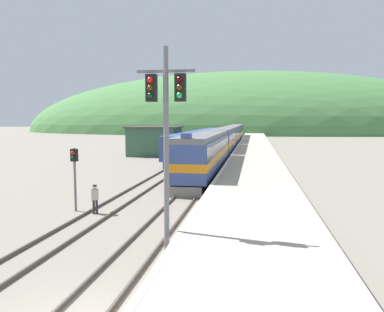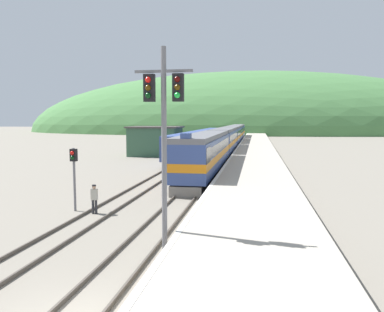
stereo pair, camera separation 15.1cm
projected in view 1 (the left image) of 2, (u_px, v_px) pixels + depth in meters
track_main at (232, 145)px, 78.25m from camera, size 1.52×180.00×0.16m
track_siding at (214, 144)px, 78.90m from camera, size 1.51×180.00×0.16m
platform at (254, 151)px, 57.82m from camera, size 5.70×140.00×1.05m
distant_hills at (244, 132)px, 161.21m from camera, size 194.60×87.57×50.86m
station_shed at (155, 141)px, 55.03m from camera, size 7.49×6.28×4.31m
express_train_lead_car at (205, 153)px, 34.83m from camera, size 2.91×20.60×4.37m
carriage_second at (223, 141)px, 55.50m from camera, size 2.90×19.27×4.01m
carriage_third at (232, 135)px, 75.28m from camera, size 2.90×19.27×4.01m
carriage_fourth at (236, 132)px, 95.06m from camera, size 2.90×19.27×4.01m
siding_train at (201, 141)px, 60.38m from camera, size 2.90×43.20×3.53m
signal_mast_main at (166, 121)px, 13.96m from camera, size 2.20×0.42×7.97m
signal_post_siding at (74, 166)px, 21.41m from camera, size 0.36×0.42×3.67m
track_worker at (95, 198)px, 20.95m from camera, size 0.40×0.29×1.65m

